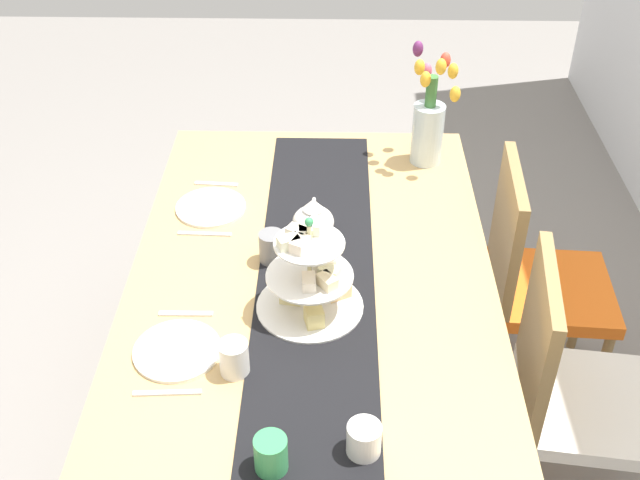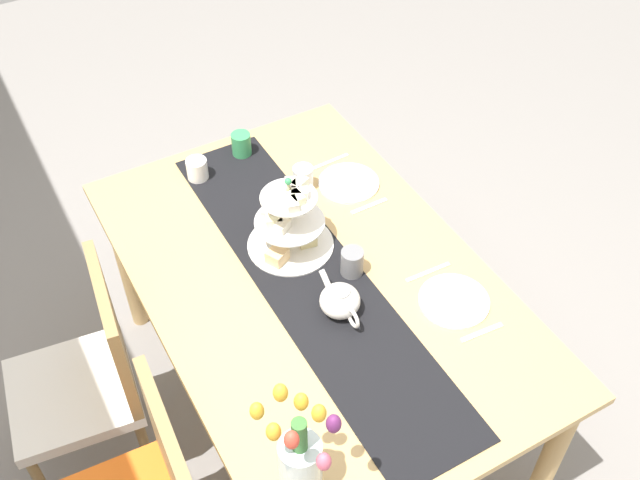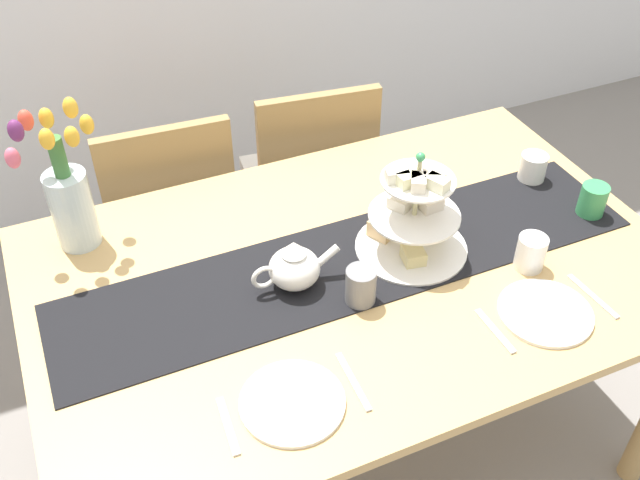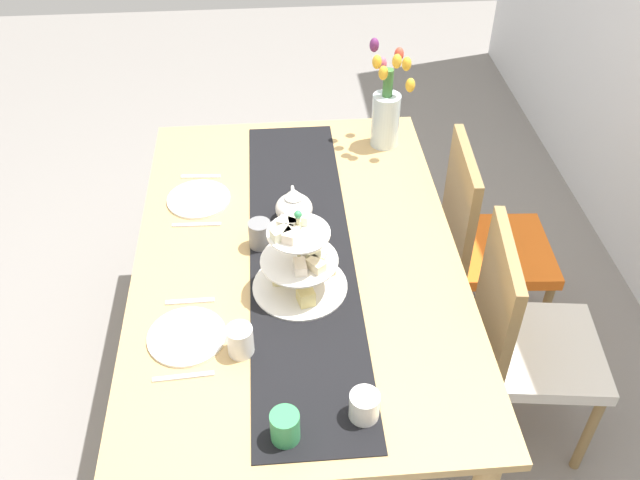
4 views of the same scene
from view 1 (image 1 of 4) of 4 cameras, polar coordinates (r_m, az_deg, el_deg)
ground_plane at (r=2.88m, az=-0.51°, el=-14.23°), size 8.00×8.00×0.00m
dining_table at (r=2.39m, az=-0.59°, el=-3.99°), size 1.67×1.08×0.77m
chair_left at (r=2.84m, az=15.30°, el=-2.43°), size 0.45×0.45×0.91m
chair_right at (r=2.47m, az=17.66°, el=-10.16°), size 0.47×0.47×0.91m
table_runner at (r=2.32m, az=-0.27°, el=-2.14°), size 1.57×0.34×0.00m
tiered_cake_stand at (r=2.13m, az=-0.62°, el=-2.82°), size 0.30×0.30×0.30m
teapot at (r=2.42m, az=-0.50°, el=1.42°), size 0.24×0.13×0.14m
tulip_vase at (r=2.79m, az=7.94°, el=8.55°), size 0.23×0.15×0.42m
cream_jug at (r=1.83m, az=3.22°, el=-14.33°), size 0.08×0.08×0.08m
dinner_plate_left at (r=2.61m, az=-7.97°, el=2.38°), size 0.23×0.23×0.01m
fork_left at (r=2.73m, az=-7.56°, el=4.07°), size 0.03×0.15×0.01m
knife_left at (r=2.49m, az=-8.40°, el=0.45°), size 0.02×0.17×0.01m
dinner_plate_right at (r=2.10m, az=-10.38°, el=-7.92°), size 0.23×0.23×0.01m
fork_right at (r=2.21m, az=-9.75°, el=-5.31°), size 0.02×0.15×0.01m
knife_right at (r=2.01m, az=-11.07°, el=-10.87°), size 0.02×0.17×0.01m
mug_grey at (r=2.33m, az=-3.54°, el=-0.51°), size 0.08×0.08×0.09m
mug_white_text at (r=2.00m, az=-6.28°, el=-8.54°), size 0.08×0.08×0.09m
mug_orange at (r=1.80m, az=-3.60°, el=-15.34°), size 0.08×0.08×0.09m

